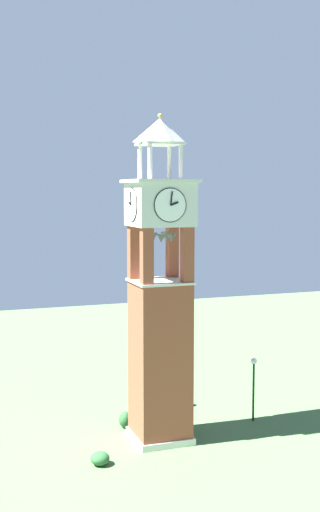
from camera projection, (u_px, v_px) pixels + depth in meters
The scene contains 7 objects.
ground at pixel (160, 439), 33.73m from camera, with size 80.00×80.00×0.00m, color #476B3D.
clock_tower at pixel (160, 309), 33.03m from camera, with size 3.31×3.31×16.95m.
park_bench at pixel (152, 399), 38.66m from camera, with size 0.74×1.66×0.95m.
lamp_post at pixel (254, 377), 36.14m from camera, with size 0.36×0.36×3.66m.
trash_bin at pixel (184, 400), 38.83m from camera, with size 0.52×0.52×0.80m, color #38513D.
shrub_near_entry at pixel (100, 458), 30.50m from camera, with size 0.92×0.92×0.64m, color #28562D.
shrub_left_of_tower at pixel (125, 420), 35.29m from camera, with size 0.71×0.71×0.91m, color #28562D.
Camera 1 is at (10.90, 30.69, 13.07)m, focal length 44.76 mm.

